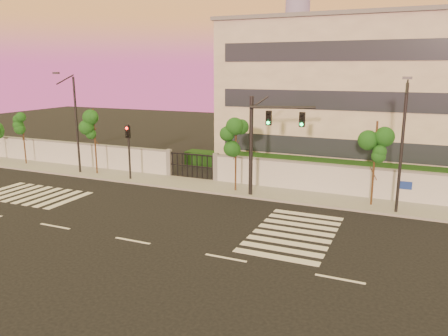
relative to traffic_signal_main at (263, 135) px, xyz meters
The scene contains 14 objects.
ground 10.95m from the traffic_signal_main, 110.00° to the right, with size 120.00×120.00×0.00m, color black.
sidewalk 5.44m from the traffic_signal_main, 164.22° to the left, with size 60.00×3.00×0.15m, color gray.
perimeter_wall 5.19m from the traffic_signal_main, 143.59° to the left, with size 60.00×0.36×2.20m.
hedge_row 6.61m from the traffic_signal_main, 113.78° to the left, with size 41.00×4.25×1.80m.
institutional_building 13.79m from the traffic_signal_main, 66.06° to the left, with size 24.40×12.40×12.25m.
road_markings 8.71m from the traffic_signal_main, 131.21° to the right, with size 57.00×7.62×0.02m.
street_tree_b 22.25m from the traffic_signal_main, behind, with size 1.41×1.12×4.58m.
street_tree_c 14.08m from the traffic_signal_main, behind, with size 1.49×1.19×5.25m.
street_tree_d 2.22m from the traffic_signal_main, 165.39° to the left, with size 1.46×1.16×4.89m.
street_tree_e 6.81m from the traffic_signal_main, ahead, with size 1.49×1.19×5.27m.
traffic_signal_main is the anchor object (origin of this frame).
traffic_signal_secondary 10.69m from the traffic_signal_main, behind, with size 0.33×0.33×4.30m.
streetlight_west 15.57m from the traffic_signal_main, behind, with size 0.48×1.93×8.03m.
streetlight_east 8.19m from the traffic_signal_main, ahead, with size 0.47×1.89×7.87m.
Camera 1 is at (12.19, -16.61, 8.25)m, focal length 35.00 mm.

